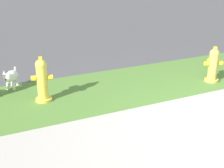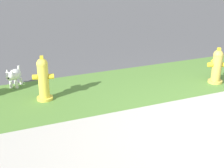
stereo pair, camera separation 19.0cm
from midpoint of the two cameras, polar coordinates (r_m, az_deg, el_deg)
The scene contains 4 objects.
grass_verge at distance 6.27m, azimuth 6.35°, elevation 0.58°, with size 18.00×1.93×0.01m, color #568438.
fire_hydrant_mid_block at distance 5.36m, azimuth -13.65°, elevation 0.73°, with size 0.37×0.34×0.78m.
fire_hydrant_across_street at distance 6.40m, azimuth 17.19°, elevation 3.36°, with size 0.37×0.34×0.71m.
small_white_dog at distance 6.10m, azimuth -18.84°, elevation 1.23°, with size 0.35×0.44×0.41m.
Camera 1 is at (-3.20, -2.77, 2.21)m, focal length 50.00 mm.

